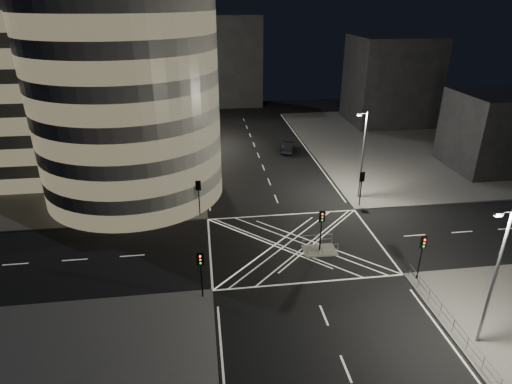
{
  "coord_description": "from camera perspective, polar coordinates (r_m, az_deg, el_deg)",
  "views": [
    {
      "loc": [
        -8.26,
        -33.87,
        21.4
      ],
      "look_at": [
        -2.93,
        5.73,
        3.0
      ],
      "focal_mm": 30.0,
      "sensor_mm": 36.0,
      "label": 1
    }
  ],
  "objects": [
    {
      "name": "ground",
      "position": [
        40.9,
        5.19,
        -6.93
      ],
      "size": [
        120.0,
        120.0,
        0.0
      ],
      "primitive_type": "plane",
      "color": "black",
      "rests_on": "ground"
    },
    {
      "name": "tree_c",
      "position": [
        57.41,
        -9.64,
        7.41
      ],
      "size": [
        4.73,
        4.73,
        7.22
      ],
      "color": "black",
      "rests_on": "sidewalk_far_left"
    },
    {
      "name": "traffic_signal_island",
      "position": [
        38.66,
        8.73,
        -4.15
      ],
      "size": [
        0.55,
        0.22,
        4.0
      ],
      "color": "black",
      "rests_on": "central_island"
    },
    {
      "name": "traffic_signal_nr",
      "position": [
        36.95,
        21.27,
        -7.18
      ],
      "size": [
        0.55,
        0.22,
        4.0
      ],
      "color": "black",
      "rests_on": "sidewalk_near_right"
    },
    {
      "name": "street_lamp_left_far",
      "position": [
        65.82,
        -8.6,
        10.51
      ],
      "size": [
        1.25,
        0.25,
        10.0
      ],
      "color": "slate",
      "rests_on": "sidewalk_far_left"
    },
    {
      "name": "office_tower_curved",
      "position": [
        54.76,
        -21.38,
        13.91
      ],
      "size": [
        30.0,
        29.0,
        27.2
      ],
      "color": "gray",
      "rests_on": "sidewalk_far_left"
    },
    {
      "name": "building_far_end",
      "position": [
        92.8,
        -5.19,
        16.95
      ],
      "size": [
        18.0,
        8.0,
        18.0
      ],
      "primitive_type": "cube",
      "color": "black",
      "rests_on": "ground"
    },
    {
      "name": "sidewalk_far_left",
      "position": [
        67.75,
        -25.1,
        3.98
      ],
      "size": [
        42.0,
        42.0,
        0.15
      ],
      "primitive_type": "cube",
      "color": "#55524F",
      "rests_on": "ground"
    },
    {
      "name": "tree_e",
      "position": [
        68.98,
        -9.44,
        10.3
      ],
      "size": [
        4.42,
        4.42,
        7.0
      ],
      "color": "black",
      "rests_on": "sidewalk_far_left"
    },
    {
      "name": "railing_island_north",
      "position": [
        40.5,
        8.19,
        -6.29
      ],
      "size": [
        2.8,
        0.06,
        1.1
      ],
      "primitive_type": "cube",
      "color": "slate",
      "rests_on": "central_island"
    },
    {
      "name": "sedan",
      "position": [
        64.64,
        4.25,
        6.05
      ],
      "size": [
        2.95,
        4.99,
        1.55
      ],
      "primitive_type": "imported",
      "rotation": [
        0.0,
        0.0,
        2.84
      ],
      "color": "black",
      "rests_on": "ground"
    },
    {
      "name": "tree_b",
      "position": [
        51.68,
        -9.78,
        5.54
      ],
      "size": [
        3.97,
        3.97,
        6.88
      ],
      "color": "black",
      "rests_on": "sidewalk_far_left"
    },
    {
      "name": "railing_near_right",
      "position": [
        34.27,
        24.1,
        -15.01
      ],
      "size": [
        0.06,
        11.7,
        1.1
      ],
      "primitive_type": "cube",
      "color": "slate",
      "rests_on": "sidewalk_near_right"
    },
    {
      "name": "traffic_signal_nl",
      "position": [
        32.78,
        -7.37,
        -9.84
      ],
      "size": [
        0.55,
        0.22,
        4.0
      ],
      "color": "black",
      "rests_on": "sidewalk_near_left"
    },
    {
      "name": "office_block_rear",
      "position": [
        77.78,
        -18.5,
        15.95
      ],
      "size": [
        24.0,
        16.0,
        22.0
      ],
      "primitive_type": "cube",
      "color": "gray",
      "rests_on": "sidewalk_far_left"
    },
    {
      "name": "central_island",
      "position": [
        40.1,
        8.47,
        -7.71
      ],
      "size": [
        3.0,
        2.0,
        0.15
      ],
      "primitive_type": "cube",
      "color": "slate",
      "rests_on": "ground"
    },
    {
      "name": "tree_a",
      "position": [
        45.99,
        -9.95,
        3.31
      ],
      "size": [
        4.39,
        4.39,
        7.28
      ],
      "color": "black",
      "rests_on": "sidewalk_far_left"
    },
    {
      "name": "street_lamp_right_far",
      "position": [
        49.01,
        14.01,
        5.09
      ],
      "size": [
        1.25,
        0.25,
        10.0
      ],
      "color": "slate",
      "rests_on": "sidewalk_far_right"
    },
    {
      "name": "street_lamp_left_near",
      "position": [
        48.55,
        -8.66,
        5.37
      ],
      "size": [
        1.25,
        0.25,
        10.0
      ],
      "color": "slate",
      "rests_on": "sidewalk_far_left"
    },
    {
      "name": "street_lamp_right_near",
      "position": [
        30.97,
        29.18,
        -9.63
      ],
      "size": [
        1.25,
        0.25,
        10.0
      ],
      "color": "slate",
      "rests_on": "sidewalk_near_right"
    },
    {
      "name": "sidewalk_far_right",
      "position": [
        74.48,
        22.9,
        6.12
      ],
      "size": [
        42.0,
        42.0,
        0.15
      ],
      "primitive_type": "cube",
      "color": "#55524F",
      "rests_on": "ground"
    },
    {
      "name": "traffic_signal_fr",
      "position": [
        47.82,
        13.9,
        1.22
      ],
      "size": [
        0.55,
        0.22,
        4.0
      ],
      "color": "black",
      "rests_on": "sidewalk_far_right"
    },
    {
      "name": "building_right_near",
      "position": [
        64.92,
        29.04,
        7.12
      ],
      "size": [
        10.0,
        10.0,
        10.0
      ],
      "primitive_type": "cube",
      "color": "black",
      "rests_on": "sidewalk_far_right"
    },
    {
      "name": "railing_island_south",
      "position": [
        39.04,
        8.88,
        -7.63
      ],
      "size": [
        2.8,
        0.06,
        1.1
      ],
      "primitive_type": "cube",
      "color": "slate",
      "rests_on": "central_island"
    },
    {
      "name": "traffic_signal_fl",
      "position": [
        44.67,
        -7.66,
        0.05
      ],
      "size": [
        0.55,
        0.22,
        4.0
      ],
      "color": "black",
      "rests_on": "sidewalk_far_left"
    },
    {
      "name": "building_right_far",
      "position": [
        82.58,
        17.51,
        14.05
      ],
      "size": [
        14.0,
        12.0,
        15.0
      ],
      "primitive_type": "cube",
      "color": "black",
      "rests_on": "sidewalk_far_right"
    },
    {
      "name": "tree_d",
      "position": [
        62.93,
        -9.6,
        9.83
      ],
      "size": [
        4.7,
        4.7,
        8.15
      ],
      "color": "black",
      "rests_on": "sidewalk_far_left"
    }
  ]
}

